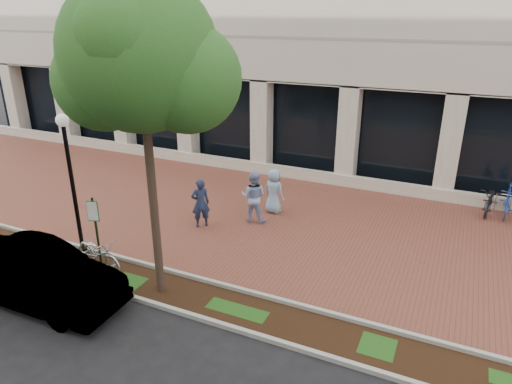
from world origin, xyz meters
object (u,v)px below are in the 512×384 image
at_px(street_tree, 144,65).
at_px(locked_bicycle, 99,253).
at_px(sedan_near_curb, 38,275).
at_px(pedestrian_left, 201,203).
at_px(parking_sign, 95,224).
at_px(pedestrian_right, 274,191).
at_px(pedestrian_mid, 254,197).
at_px(lamppost, 72,180).

distance_m(street_tree, locked_bicycle, 5.88).
height_order(street_tree, sedan_near_curb, street_tree).
height_order(street_tree, pedestrian_left, street_tree).
bearing_deg(sedan_near_curb, pedestrian_left, -16.23).
distance_m(parking_sign, pedestrian_right, 6.58).
distance_m(locked_bicycle, pedestrian_right, 6.59).
distance_m(pedestrian_left, sedan_near_curb, 5.73).
xyz_separation_m(locked_bicycle, pedestrian_mid, (2.68, 4.83, 0.42)).
height_order(locked_bicycle, pedestrian_right, pedestrian_right).
xyz_separation_m(street_tree, pedestrian_left, (-1.11, 3.81, -5.04)).
xyz_separation_m(pedestrian_right, sedan_near_curb, (-3.27, -7.72, -0.08)).
distance_m(lamppost, pedestrian_right, 7.02).
relative_size(locked_bicycle, pedestrian_left, 1.12).
distance_m(locked_bicycle, sedan_near_curb, 1.91).
bearing_deg(pedestrian_right, lamppost, 68.43).
distance_m(pedestrian_left, pedestrian_mid, 1.88).
bearing_deg(parking_sign, lamppost, 147.33).
xyz_separation_m(street_tree, pedestrian_mid, (0.36, 4.98, -4.98)).
xyz_separation_m(pedestrian_left, pedestrian_right, (1.82, 2.18, -0.03)).
relative_size(lamppost, street_tree, 0.56).
xyz_separation_m(pedestrian_left, pedestrian_mid, (1.47, 1.17, 0.06)).
distance_m(pedestrian_right, sedan_near_curb, 8.39).
relative_size(pedestrian_right, sedan_near_curb, 0.36).
bearing_deg(pedestrian_left, pedestrian_right, -172.80).
bearing_deg(pedestrian_right, street_tree, 97.64).
bearing_deg(parking_sign, pedestrian_mid, 44.72).
relative_size(lamppost, locked_bicycle, 2.26).
distance_m(parking_sign, pedestrian_left, 3.87).
height_order(pedestrian_left, pedestrian_right, pedestrian_left).
xyz_separation_m(lamppost, pedestrian_right, (4.01, 5.52, -1.65)).
height_order(lamppost, pedestrian_left, lamppost).
height_order(lamppost, street_tree, street_tree).
relative_size(street_tree, pedestrian_mid, 4.24).
xyz_separation_m(street_tree, pedestrian_right, (0.72, 5.99, -5.07)).
bearing_deg(pedestrian_mid, lamppost, 43.44).
relative_size(pedestrian_left, pedestrian_right, 1.04).
xyz_separation_m(parking_sign, lamppost, (-0.96, 0.29, 1.07)).
xyz_separation_m(parking_sign, sedan_near_curb, (-0.22, -1.92, -0.67)).
distance_m(parking_sign, pedestrian_mid, 5.52).
distance_m(parking_sign, lamppost, 1.46).
distance_m(pedestrian_left, pedestrian_right, 2.84).
height_order(parking_sign, pedestrian_right, parking_sign).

